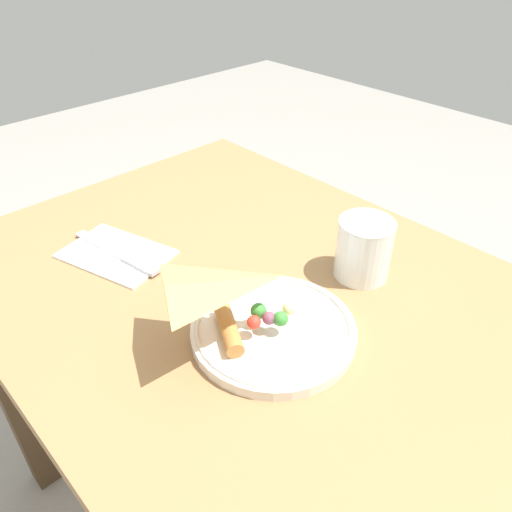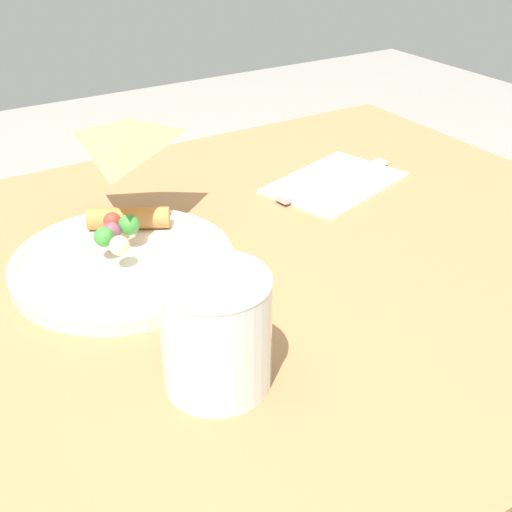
% 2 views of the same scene
% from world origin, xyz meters
% --- Properties ---
extents(dining_table, '(0.96, 0.71, 0.71)m').
position_xyz_m(dining_table, '(0.00, 0.00, 0.59)').
color(dining_table, olive).
rests_on(dining_table, ground_plane).
extents(plate_pizza, '(0.23, 0.23, 0.05)m').
position_xyz_m(plate_pizza, '(-0.11, 0.05, 0.72)').
color(plate_pizza, silver).
rests_on(plate_pizza, dining_table).
extents(milk_glass, '(0.09, 0.09, 0.10)m').
position_xyz_m(milk_glass, '(-0.11, -0.15, 0.75)').
color(milk_glass, white).
rests_on(milk_glass, dining_table).
extents(napkin_folded, '(0.21, 0.17, 0.00)m').
position_xyz_m(napkin_folded, '(0.21, 0.11, 0.71)').
color(napkin_folded, white).
rests_on(napkin_folded, dining_table).
extents(butter_knife, '(0.20, 0.05, 0.01)m').
position_xyz_m(butter_knife, '(0.20, 0.11, 0.72)').
color(butter_knife, '#B2B2B7').
rests_on(butter_knife, napkin_folded).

